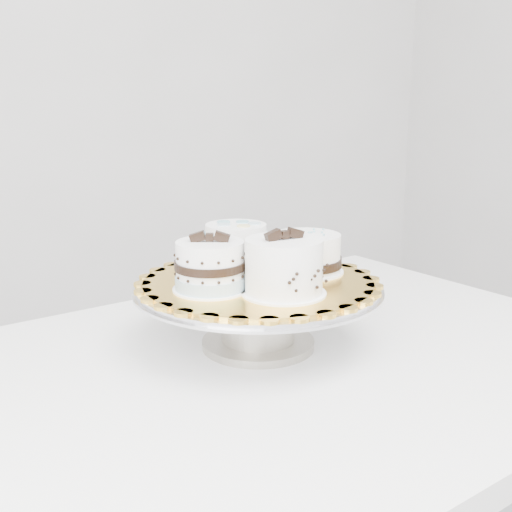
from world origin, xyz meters
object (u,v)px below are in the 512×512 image
cake_board (258,282)px  cake_swirl (284,268)px  cake_stand (258,304)px  cake_dots (236,246)px  cake_banded (210,268)px  table (262,413)px  cake_ribbon (307,254)px

cake_board → cake_swirl: (-0.00, -0.08, 0.04)m
cake_stand → cake_swirl: cake_swirl is taller
cake_swirl → cake_dots: cake_swirl is taller
cake_banded → cake_board: bearing=37.3°
cake_swirl → cake_dots: bearing=88.8°
cake_dots → table: bearing=-123.4°
cake_ribbon → table: bearing=-140.4°
cake_board → cake_dots: size_ratio=2.77×
cake_board → cake_swirl: bearing=-92.9°
cake_ribbon → cake_swirl: bearing=-126.0°
cake_swirl → cake_dots: size_ratio=0.96×
table → cake_banded: size_ratio=9.12×
table → cake_stand: cake_stand is taller
cake_stand → cake_banded: size_ratio=2.82×
cake_stand → cake_swirl: bearing=-92.9°
cake_board → cake_banded: (-0.09, -0.01, 0.04)m
cake_banded → cake_swirl: bearing=-9.1°
cake_stand → cake_ribbon: cake_ribbon is taller
table → cake_board: bearing=59.0°
cake_banded → cake_ribbon: cake_banded is taller
table → cake_swirl: 0.23m
cake_ribbon → cake_stand: bearing=-164.9°
table → cake_ribbon: bearing=19.7°
cake_board → cake_dots: (0.01, 0.08, 0.04)m
cake_board → cake_swirl: cake_swirl is taller
cake_swirl → cake_ribbon: 0.13m
cake_banded → cake_ribbon: (0.18, 0.01, -0.00)m
table → cake_ribbon: size_ratio=9.44×
table → cake_dots: (0.03, 0.14, 0.23)m
cake_banded → cake_ribbon: bearing=35.1°
table → cake_ribbon: 0.26m
cake_swirl → cake_dots: 0.16m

